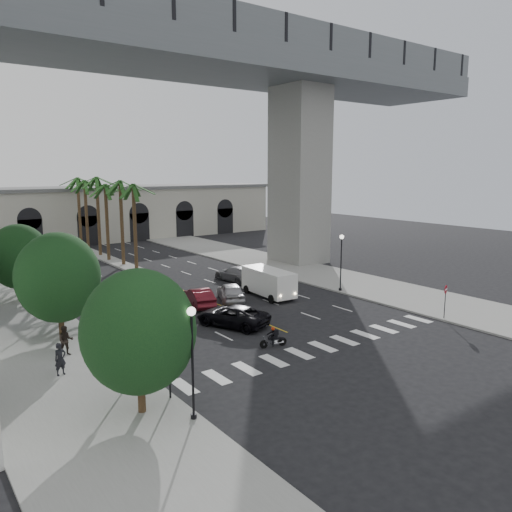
# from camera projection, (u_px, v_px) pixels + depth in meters

# --- Properties ---
(ground) EXTENTS (140.00, 140.00, 0.00)m
(ground) POSITION_uv_depth(u_px,v_px,m) (307.00, 340.00, 33.15)
(ground) COLOR black
(ground) RESTS_ON ground
(sidewalk_left) EXTENTS (8.00, 100.00, 0.15)m
(sidewalk_left) POSITION_uv_depth(u_px,v_px,m) (14.00, 325.00, 36.24)
(sidewalk_left) COLOR gray
(sidewalk_left) RESTS_ON ground
(sidewalk_right) EXTENTS (8.00, 100.00, 0.15)m
(sidewalk_right) POSITION_uv_depth(u_px,v_px,m) (316.00, 274.00, 53.80)
(sidewalk_right) COLOR gray
(sidewalk_right) RESTS_ON ground
(median) EXTENTS (2.00, 24.00, 0.20)m
(median) POSITION_uv_depth(u_px,v_px,m) (105.00, 258.00, 63.24)
(median) COLOR gray
(median) RESTS_ON ground
(pier_building) EXTENTS (71.00, 10.50, 8.50)m
(pier_building) POSITION_uv_depth(u_px,v_px,m) (64.00, 215.00, 75.99)
(pier_building) COLOR beige
(pier_building) RESTS_ON ground
(bridge) EXTENTS (75.00, 13.00, 26.00)m
(bridge) POSITION_uv_depth(u_px,v_px,m) (186.00, 94.00, 49.39)
(bridge) COLOR gray
(bridge) RESTS_ON ground
(palm_a) EXTENTS (3.20, 3.20, 10.30)m
(palm_a) POSITION_uv_depth(u_px,v_px,m) (133.00, 189.00, 53.76)
(palm_a) COLOR #47331E
(palm_a) RESTS_ON ground
(palm_b) EXTENTS (3.20, 3.20, 10.60)m
(palm_b) POSITION_uv_depth(u_px,v_px,m) (120.00, 185.00, 56.94)
(palm_b) COLOR #47331E
(palm_b) RESTS_ON ground
(palm_c) EXTENTS (3.20, 3.20, 10.10)m
(palm_c) POSITION_uv_depth(u_px,v_px,m) (105.00, 188.00, 60.02)
(palm_c) COLOR #47331E
(palm_c) RESTS_ON ground
(palm_d) EXTENTS (3.20, 3.20, 10.90)m
(palm_d) POSITION_uv_depth(u_px,v_px,m) (97.00, 182.00, 63.26)
(palm_d) COLOR #47331E
(palm_d) RESTS_ON ground
(palm_e) EXTENTS (3.20, 3.20, 10.40)m
(palm_e) POSITION_uv_depth(u_px,v_px,m) (85.00, 184.00, 66.36)
(palm_e) COLOR #47331E
(palm_e) RESTS_ON ground
(palm_f) EXTENTS (3.20, 3.20, 10.70)m
(palm_f) POSITION_uv_depth(u_px,v_px,m) (78.00, 182.00, 69.66)
(palm_f) COLOR #47331E
(palm_f) RESTS_ON ground
(street_tree_near) EXTENTS (5.20, 5.20, 6.89)m
(street_tree_near) POSITION_uv_depth(u_px,v_px,m) (139.00, 331.00, 22.47)
(street_tree_near) COLOR #382616
(street_tree_near) RESTS_ON ground
(street_tree_mid) EXTENTS (5.44, 5.44, 7.21)m
(street_tree_mid) POSITION_uv_depth(u_px,v_px,m) (58.00, 277.00, 32.74)
(street_tree_mid) COLOR #382616
(street_tree_mid) RESTS_ON ground
(street_tree_far) EXTENTS (5.04, 5.04, 6.68)m
(street_tree_far) POSITION_uv_depth(u_px,v_px,m) (19.00, 257.00, 42.30)
(street_tree_far) COLOR #382616
(street_tree_far) RESTS_ON ground
(lamp_post_left_near) EXTENTS (0.40, 0.40, 5.35)m
(lamp_post_left_near) POSITION_uv_depth(u_px,v_px,m) (192.00, 354.00, 21.96)
(lamp_post_left_near) COLOR black
(lamp_post_left_near) RESTS_ON ground
(lamp_post_left_far) EXTENTS (0.40, 0.40, 5.35)m
(lamp_post_left_far) POSITION_uv_depth(u_px,v_px,m) (59.00, 274.00, 38.60)
(lamp_post_left_far) COLOR black
(lamp_post_left_far) RESTS_ON ground
(lamp_post_right) EXTENTS (0.40, 0.40, 5.35)m
(lamp_post_right) POSITION_uv_depth(u_px,v_px,m) (341.00, 258.00, 45.61)
(lamp_post_right) COLOR black
(lamp_post_right) RESTS_ON ground
(traffic_signal_near) EXTENTS (0.25, 0.18, 3.65)m
(traffic_signal_near) POSITION_uv_depth(u_px,v_px,m) (169.00, 352.00, 24.12)
(traffic_signal_near) COLOR black
(traffic_signal_near) RESTS_ON ground
(traffic_signal_far) EXTENTS (0.25, 0.18, 3.65)m
(traffic_signal_far) POSITION_uv_depth(u_px,v_px,m) (136.00, 331.00, 27.29)
(traffic_signal_far) COLOR black
(traffic_signal_far) RESTS_ON ground
(motorcycle_rider) EXTENTS (1.83, 0.61, 1.34)m
(motorcycle_rider) POSITION_uv_depth(u_px,v_px,m) (274.00, 338.00, 31.84)
(motorcycle_rider) COLOR black
(motorcycle_rider) RESTS_ON ground
(car_a) EXTENTS (3.63, 5.09, 1.61)m
(car_a) POSITION_uv_depth(u_px,v_px,m) (231.00, 292.00, 42.92)
(car_a) COLOR #A6A5AA
(car_a) RESTS_ON ground
(car_b) EXTENTS (2.66, 4.86, 1.52)m
(car_b) POSITION_uv_depth(u_px,v_px,m) (199.00, 297.00, 41.34)
(car_b) COLOR #561119
(car_b) RESTS_ON ground
(car_c) EXTENTS (4.46, 6.03, 1.52)m
(car_c) POSITION_uv_depth(u_px,v_px,m) (232.00, 316.00, 36.11)
(car_c) COLOR black
(car_c) RESTS_ON ground
(car_d) EXTENTS (2.64, 5.54, 1.56)m
(car_d) POSITION_uv_depth(u_px,v_px,m) (236.00, 274.00, 50.41)
(car_d) COLOR slate
(car_d) RESTS_ON ground
(car_e) EXTENTS (2.30, 4.41, 1.43)m
(car_e) POSITION_uv_depth(u_px,v_px,m) (131.00, 283.00, 46.52)
(car_e) COLOR #10184B
(car_e) RESTS_ON ground
(cargo_van) EXTENTS (2.67, 5.92, 2.46)m
(cargo_van) POSITION_uv_depth(u_px,v_px,m) (269.00, 282.00, 44.22)
(cargo_van) COLOR white
(cargo_van) RESTS_ON ground
(pedestrian_a) EXTENTS (0.73, 0.56, 1.80)m
(pedestrian_a) POSITION_uv_depth(u_px,v_px,m) (60.00, 359.00, 27.09)
(pedestrian_a) COLOR black
(pedestrian_a) RESTS_ON sidewalk_left
(pedestrian_b) EXTENTS (1.01, 0.85, 1.83)m
(pedestrian_b) POSITION_uv_depth(u_px,v_px,m) (66.00, 341.00, 29.94)
(pedestrian_b) COLOR black
(pedestrian_b) RESTS_ON sidewalk_left
(do_not_enter_sign) EXTENTS (0.64, 0.24, 2.70)m
(do_not_enter_sign) POSITION_uv_depth(u_px,v_px,m) (445.00, 295.00, 37.24)
(do_not_enter_sign) COLOR black
(do_not_enter_sign) RESTS_ON ground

